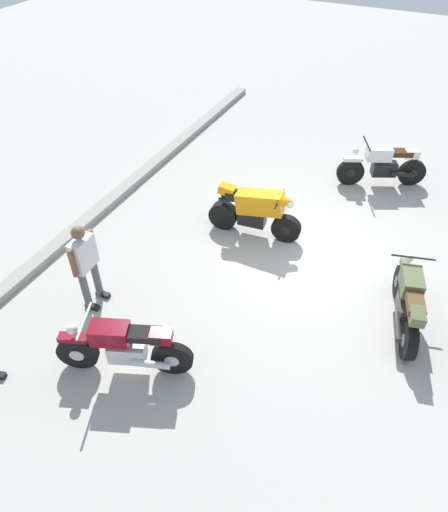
{
  "coord_description": "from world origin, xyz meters",
  "views": [
    {
      "loc": [
        -7.06,
        -1.61,
        6.12
      ],
      "look_at": [
        -1.5,
        1.1,
        0.75
      ],
      "focal_mm": 33.0,
      "sensor_mm": 36.0,
      "label": 1
    }
  ],
  "objects_px": {
    "motorcycle_orange_sportbike": "(255,210)",
    "motorcycle_maroon_cruiser": "(124,347)",
    "motorcycle_olive_vintage": "(407,303)",
    "person_in_white_shirt": "(85,261)",
    "motorcycle_silver_cruiser": "(383,165)"
  },
  "relations": [
    {
      "from": "motorcycle_orange_sportbike",
      "to": "motorcycle_maroon_cruiser",
      "type": "relative_size",
      "value": 0.99
    },
    {
      "from": "motorcycle_orange_sportbike",
      "to": "motorcycle_silver_cruiser",
      "type": "xyz_separation_m",
      "value": [
        3.08,
        -1.94,
        -0.07
      ]
    },
    {
      "from": "motorcycle_olive_vintage",
      "to": "motorcycle_maroon_cruiser",
      "type": "bearing_deg",
      "value": 112.73
    },
    {
      "from": "person_in_white_shirt",
      "to": "motorcycle_orange_sportbike",
      "type": "bearing_deg",
      "value": 56.81
    },
    {
      "from": "motorcycle_silver_cruiser",
      "to": "motorcycle_maroon_cruiser",
      "type": "relative_size",
      "value": 0.98
    },
    {
      "from": "motorcycle_maroon_cruiser",
      "to": "person_in_white_shirt",
      "type": "xyz_separation_m",
      "value": [
        0.94,
        1.36,
        0.42
      ]
    },
    {
      "from": "motorcycle_maroon_cruiser",
      "to": "motorcycle_silver_cruiser",
      "type": "bearing_deg",
      "value": -130.37
    },
    {
      "from": "motorcycle_orange_sportbike",
      "to": "motorcycle_silver_cruiser",
      "type": "height_order",
      "value": "motorcycle_orange_sportbike"
    },
    {
      "from": "motorcycle_olive_vintage",
      "to": "person_in_white_shirt",
      "type": "height_order",
      "value": "person_in_white_shirt"
    },
    {
      "from": "motorcycle_orange_sportbike",
      "to": "motorcycle_olive_vintage",
      "type": "height_order",
      "value": "motorcycle_orange_sportbike"
    },
    {
      "from": "motorcycle_olive_vintage",
      "to": "motorcycle_maroon_cruiser",
      "type": "distance_m",
      "value": 4.6
    },
    {
      "from": "motorcycle_orange_sportbike",
      "to": "motorcycle_olive_vintage",
      "type": "relative_size",
      "value": 1.02
    },
    {
      "from": "motorcycle_olive_vintage",
      "to": "motorcycle_maroon_cruiser",
      "type": "height_order",
      "value": "motorcycle_maroon_cruiser"
    },
    {
      "from": "motorcycle_olive_vintage",
      "to": "motorcycle_silver_cruiser",
      "type": "height_order",
      "value": "motorcycle_silver_cruiser"
    },
    {
      "from": "motorcycle_olive_vintage",
      "to": "motorcycle_silver_cruiser",
      "type": "xyz_separation_m",
      "value": [
        4.25,
        1.27,
        0.03
      ]
    }
  ]
}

